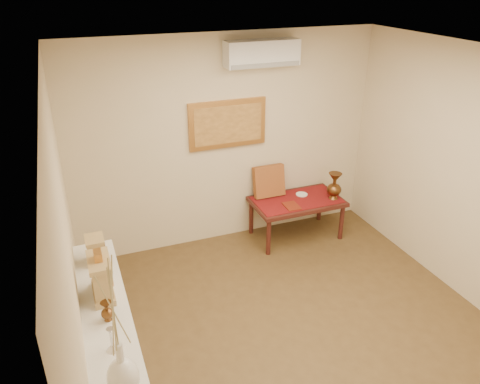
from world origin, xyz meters
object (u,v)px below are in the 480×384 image
wooden_chest (96,250)px  mantel_clock (101,277)px  display_ledge (112,355)px  white_vase (116,330)px  low_table (297,204)px  brass_urn_tall (335,183)px

wooden_chest → mantel_clock: bearing=-90.3°
mantel_clock → display_ledge: bearing=-96.8°
white_vase → mantel_clock: (-0.01, 1.05, -0.34)m
white_vase → mantel_clock: size_ratio=2.50×
white_vase → wooden_chest: size_ratio=4.20×
white_vase → low_table: 3.96m
white_vase → brass_urn_tall: bearing=40.1°
white_vase → display_ledge: bearing=91.9°
display_ledge → brass_urn_tall: bearing=28.9°
white_vase → low_table: white_vase is taller
white_vase → display_ledge: 1.34m
display_ledge → low_table: display_ledge is taller
display_ledge → wooden_chest: bearing=88.1°
white_vase → brass_urn_tall: white_vase is taller
brass_urn_tall → low_table: 0.57m
mantel_clock → low_table: size_ratio=0.34×
wooden_chest → low_table: size_ratio=0.20×
brass_urn_tall → mantel_clock: size_ratio=1.08×
brass_urn_tall → display_ledge: size_ratio=0.22×
white_vase → wooden_chest: white_vase is taller
mantel_clock → low_table: (2.66, 1.71, -0.67)m
brass_urn_tall → mantel_clock: 3.52m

